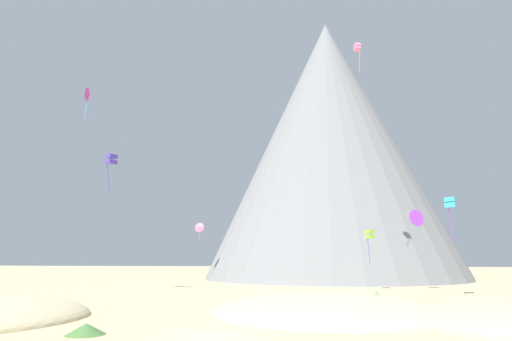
% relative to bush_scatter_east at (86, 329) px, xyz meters
% --- Properties ---
extents(ground_plane, '(400.00, 400.00, 0.00)m').
position_rel_bush_scatter_east_xyz_m(ground_plane, '(7.61, 0.65, -0.33)').
color(ground_plane, '#C6B284').
extents(dune_foreground_right, '(26.68, 27.19, 2.91)m').
position_rel_bush_scatter_east_xyz_m(dune_foreground_right, '(14.77, 12.79, -0.33)').
color(dune_foreground_right, beige).
rests_on(dune_foreground_right, ground_plane).
extents(bush_scatter_east, '(2.70, 2.70, 0.66)m').
position_rel_bush_scatter_east_xyz_m(bush_scatter_east, '(0.00, 0.00, 0.00)').
color(bush_scatter_east, '#477238').
rests_on(bush_scatter_east, ground_plane).
extents(bush_near_right, '(1.90, 1.90, 1.02)m').
position_rel_bush_scatter_east_xyz_m(bush_near_right, '(20.19, 23.77, 0.18)').
color(bush_near_right, '#668C4C').
rests_on(bush_near_right, ground_plane).
extents(bush_mid_center, '(3.32, 3.32, 0.80)m').
position_rel_bush_scatter_east_xyz_m(bush_mid_center, '(20.33, 19.72, 0.07)').
color(bush_mid_center, '#386633').
rests_on(bush_mid_center, ground_plane).
extents(bush_far_left, '(2.01, 2.01, 0.81)m').
position_rel_bush_scatter_east_xyz_m(bush_far_left, '(17.67, 6.90, 0.07)').
color(bush_far_left, '#568442').
rests_on(bush_far_left, ground_plane).
extents(rock_massif, '(61.56, 62.64, 60.88)m').
position_rel_bush_scatter_east_xyz_m(rock_massif, '(19.42, 75.85, 24.83)').
color(rock_massif, slate).
rests_on(rock_massif, ground_plane).
extents(kite_indigo_mid, '(1.70, 1.69, 5.45)m').
position_rel_bush_scatter_east_xyz_m(kite_indigo_mid, '(-14.06, 30.46, 17.58)').
color(kite_indigo_mid, '#5138B2').
extents(kite_cyan_low, '(1.49, 1.47, 5.24)m').
position_rel_bush_scatter_east_xyz_m(kite_cyan_low, '(29.78, 28.47, 10.59)').
color(kite_cyan_low, '#33BCDB').
extents(kite_magenta_mid, '(0.65, 1.75, 4.14)m').
position_rel_bush_scatter_east_xyz_m(kite_magenta_mid, '(-14.82, 23.99, 24.72)').
color(kite_magenta_mid, '#D1339E').
extents(kite_rainbow_low, '(1.93, 0.94, 3.55)m').
position_rel_bush_scatter_east_xyz_m(kite_rainbow_low, '(-8.37, 57.17, 9.90)').
color(kite_rainbow_low, '#E5668C').
extents(kite_lime_low, '(1.46, 1.46, 4.76)m').
position_rel_bush_scatter_east_xyz_m(kite_lime_low, '(21.60, 39.33, 7.43)').
color(kite_lime_low, '#8CD133').
extents(kite_pink_high, '(1.04, 1.09, 4.32)m').
position_rel_bush_scatter_east_xyz_m(kite_pink_high, '(20.51, 33.97, 33.85)').
color(kite_pink_high, pink).
extents(kite_violet_low, '(2.40, 1.59, 2.43)m').
position_rel_bush_scatter_east_xyz_m(kite_violet_low, '(28.06, 38.83, 9.69)').
color(kite_violet_low, purple).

